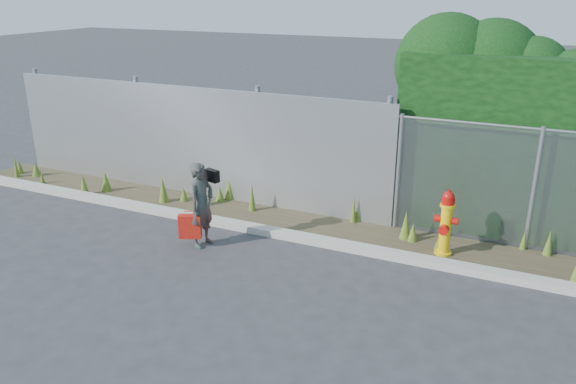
{
  "coord_description": "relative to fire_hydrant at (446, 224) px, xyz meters",
  "views": [
    {
      "loc": [
        3.11,
        -6.09,
        4.04
      ],
      "look_at": [
        -0.3,
        1.4,
        1.0
      ],
      "focal_mm": 35.0,
      "sensor_mm": 36.0,
      "label": 1
    }
  ],
  "objects": [
    {
      "name": "ground",
      "position": [
        -2.02,
        -2.25,
        -0.53
      ],
      "size": [
        80.0,
        80.0,
        0.0
      ],
      "primitive_type": "plane",
      "color": "#323234",
      "rests_on": "ground"
    },
    {
      "name": "weed_strip",
      "position": [
        -2.39,
        0.21,
        -0.4
      ],
      "size": [
        16.0,
        1.34,
        0.55
      ],
      "color": "#3F3624",
      "rests_on": "ground"
    },
    {
      "name": "curb",
      "position": [
        -2.02,
        -0.45,
        -0.47
      ],
      "size": [
        16.0,
        0.22,
        0.12
      ],
      "primitive_type": "cube",
      "color": "#A5A295",
      "rests_on": "ground"
    },
    {
      "name": "woman",
      "position": [
        -3.67,
        -1.26,
        0.17
      ],
      "size": [
        0.39,
        0.55,
        1.42
      ],
      "primitive_type": "imported",
      "rotation": [
        0.0,
        0.0,
        1.46
      ],
      "color": "#0F6250",
      "rests_on": "ground"
    },
    {
      "name": "fire_hydrant",
      "position": [
        0.0,
        0.0,
        0.0
      ],
      "size": [
        0.37,
        0.33,
        1.1
      ],
      "rotation": [
        0.0,
        0.0,
        -0.01
      ],
      "color": "yellow",
      "rests_on": "ground"
    },
    {
      "name": "red_tote_bag",
      "position": [
        -3.8,
        -1.44,
        -0.16
      ],
      "size": [
        0.36,
        0.13,
        0.47
      ],
      "rotation": [
        0.0,
        0.0,
        0.43
      ],
      "color": "red"
    },
    {
      "name": "corrugated_fence",
      "position": [
        -5.27,
        0.75,
        0.57
      ],
      "size": [
        8.5,
        0.21,
        2.3
      ],
      "color": "#A2A3A8",
      "rests_on": "ground"
    },
    {
      "name": "black_shoulder_bag",
      "position": [
        -3.6,
        -1.03,
        0.61
      ],
      "size": [
        0.26,
        0.11,
        0.2
      ],
      "rotation": [
        0.0,
        0.0,
        -0.29
      ],
      "color": "black"
    }
  ]
}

